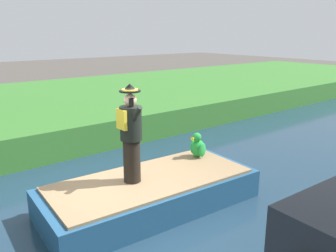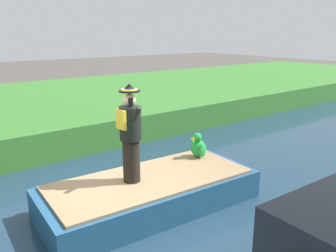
% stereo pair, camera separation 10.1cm
% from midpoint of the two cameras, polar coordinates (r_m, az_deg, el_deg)
% --- Properties ---
extents(ground_plane, '(80.00, 80.00, 0.00)m').
position_cam_midpoint_polar(ground_plane, '(6.80, -8.05, -15.34)').
color(ground_plane, '#4C4742').
extents(canal_water, '(6.90, 48.00, 0.10)m').
position_cam_midpoint_polar(canal_water, '(6.77, -8.06, -14.97)').
color(canal_water, '#1E384C').
rests_on(canal_water, ground).
extents(grass_bank_near, '(9.97, 48.00, 0.97)m').
position_cam_midpoint_polar(grass_bank_near, '(14.16, -25.78, 1.60)').
color(grass_bank_near, '#38752D').
rests_on(grass_bank_near, ground).
extents(boat, '(2.05, 4.30, 0.61)m').
position_cam_midpoint_polar(boat, '(6.93, -3.23, -10.81)').
color(boat, '#23517A').
rests_on(boat, canal_water).
extents(person_pirate, '(0.61, 0.42, 1.85)m').
position_cam_midpoint_polar(person_pirate, '(6.36, -6.55, -1.36)').
color(person_pirate, black).
rests_on(person_pirate, boat).
extents(parrot_plush, '(0.36, 0.35, 0.57)m').
position_cam_midpoint_polar(parrot_plush, '(7.82, 4.53, -3.38)').
color(parrot_plush, green).
rests_on(parrot_plush, boat).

